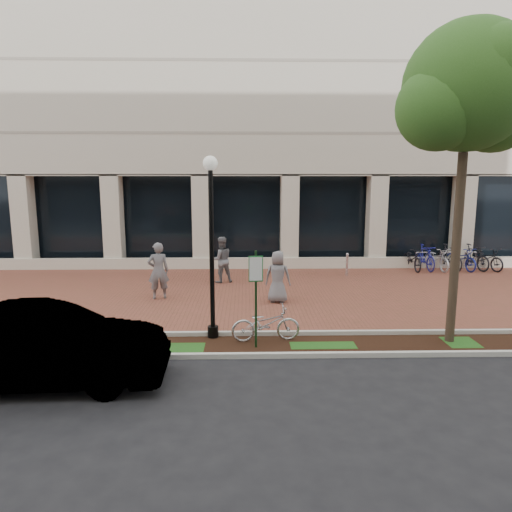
{
  "coord_description": "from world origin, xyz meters",
  "views": [
    {
      "loc": [
        -0.0,
        -15.87,
        4.05
      ],
      "look_at": [
        0.34,
        -0.8,
        1.48
      ],
      "focal_mm": 32.0,
      "sensor_mm": 36.0,
      "label": 1
    }
  ],
  "objects_px": {
    "locked_bicycle": "(266,324)",
    "pedestrian_left": "(158,271)",
    "parking_sign": "(256,287)",
    "lamppost": "(211,238)",
    "pedestrian_mid": "(221,260)",
    "bollard": "(347,264)",
    "sedan_near_curb": "(42,347)",
    "pedestrian_right": "(278,277)",
    "street_tree": "(469,96)",
    "bike_rack_cluster": "(449,258)"
  },
  "relations": [
    {
      "from": "pedestrian_mid",
      "to": "locked_bicycle",
      "type": "bearing_deg",
      "value": 84.32
    },
    {
      "from": "parking_sign",
      "to": "bollard",
      "type": "height_order",
      "value": "parking_sign"
    },
    {
      "from": "street_tree",
      "to": "parking_sign",
      "type": "bearing_deg",
      "value": -175.92
    },
    {
      "from": "pedestrian_right",
      "to": "bike_rack_cluster",
      "type": "distance_m",
      "value": 9.63
    },
    {
      "from": "lamppost",
      "to": "bike_rack_cluster",
      "type": "xyz_separation_m",
      "value": [
        9.95,
        8.63,
        -2.05
      ]
    },
    {
      "from": "bollard",
      "to": "bike_rack_cluster",
      "type": "distance_m",
      "value": 5.0
    },
    {
      "from": "bollard",
      "to": "sedan_near_curb",
      "type": "height_order",
      "value": "sedan_near_curb"
    },
    {
      "from": "street_tree",
      "to": "bollard",
      "type": "bearing_deg",
      "value": 96.71
    },
    {
      "from": "lamppost",
      "to": "locked_bicycle",
      "type": "relative_size",
      "value": 2.66
    },
    {
      "from": "pedestrian_right",
      "to": "sedan_near_curb",
      "type": "bearing_deg",
      "value": 61.21
    },
    {
      "from": "street_tree",
      "to": "pedestrian_left",
      "type": "relative_size",
      "value": 3.92
    },
    {
      "from": "street_tree",
      "to": "bollard",
      "type": "relative_size",
      "value": 7.75
    },
    {
      "from": "locked_bicycle",
      "to": "pedestrian_left",
      "type": "distance_m",
      "value": 5.45
    },
    {
      "from": "lamppost",
      "to": "bike_rack_cluster",
      "type": "bearing_deg",
      "value": 40.92
    },
    {
      "from": "bollard",
      "to": "pedestrian_mid",
      "type": "bearing_deg",
      "value": -168.27
    },
    {
      "from": "lamppost",
      "to": "street_tree",
      "type": "height_order",
      "value": "street_tree"
    },
    {
      "from": "locked_bicycle",
      "to": "sedan_near_curb",
      "type": "bearing_deg",
      "value": 111.72
    },
    {
      "from": "pedestrian_right",
      "to": "locked_bicycle",
      "type": "bearing_deg",
      "value": 92.53
    },
    {
      "from": "pedestrian_right",
      "to": "pedestrian_left",
      "type": "bearing_deg",
      "value": 3.49
    },
    {
      "from": "parking_sign",
      "to": "pedestrian_mid",
      "type": "xyz_separation_m",
      "value": [
        -1.2,
        7.08,
        -0.61
      ]
    },
    {
      "from": "locked_bicycle",
      "to": "pedestrian_right",
      "type": "relative_size",
      "value": 1.0
    },
    {
      "from": "pedestrian_left",
      "to": "pedestrian_mid",
      "type": "height_order",
      "value": "pedestrian_left"
    },
    {
      "from": "pedestrian_mid",
      "to": "pedestrian_right",
      "type": "relative_size",
      "value": 1.05
    },
    {
      "from": "parking_sign",
      "to": "bike_rack_cluster",
      "type": "xyz_separation_m",
      "value": [
        8.86,
        9.38,
        -0.98
      ]
    },
    {
      "from": "lamppost",
      "to": "sedan_near_curb",
      "type": "bearing_deg",
      "value": -139.66
    },
    {
      "from": "pedestrian_left",
      "to": "bollard",
      "type": "bearing_deg",
      "value": -168.69
    },
    {
      "from": "pedestrian_mid",
      "to": "pedestrian_right",
      "type": "xyz_separation_m",
      "value": [
        2.01,
        -2.98,
        -0.04
      ]
    },
    {
      "from": "street_tree",
      "to": "pedestrian_right",
      "type": "relative_size",
      "value": 4.41
    },
    {
      "from": "pedestrian_left",
      "to": "sedan_near_curb",
      "type": "xyz_separation_m",
      "value": [
        -1.04,
        -6.56,
        -0.18
      ]
    },
    {
      "from": "parking_sign",
      "to": "sedan_near_curb",
      "type": "bearing_deg",
      "value": -161.29
    },
    {
      "from": "bike_rack_cluster",
      "to": "street_tree",
      "type": "bearing_deg",
      "value": -121.88
    },
    {
      "from": "locked_bicycle",
      "to": "pedestrian_right",
      "type": "xyz_separation_m",
      "value": [
        0.55,
        3.64,
        0.41
      ]
    },
    {
      "from": "bollard",
      "to": "sedan_near_curb",
      "type": "distance_m",
      "value": 13.03
    },
    {
      "from": "parking_sign",
      "to": "locked_bicycle",
      "type": "height_order",
      "value": "parking_sign"
    },
    {
      "from": "pedestrian_mid",
      "to": "bollard",
      "type": "height_order",
      "value": "pedestrian_mid"
    },
    {
      "from": "parking_sign",
      "to": "lamppost",
      "type": "distance_m",
      "value": 1.7
    },
    {
      "from": "bollard",
      "to": "sedan_near_curb",
      "type": "relative_size",
      "value": 0.2
    },
    {
      "from": "parking_sign",
      "to": "locked_bicycle",
      "type": "relative_size",
      "value": 1.38
    },
    {
      "from": "lamppost",
      "to": "pedestrian_mid",
      "type": "height_order",
      "value": "lamppost"
    },
    {
      "from": "pedestrian_left",
      "to": "parking_sign",
      "type": "bearing_deg",
      "value": 109.8
    },
    {
      "from": "sedan_near_curb",
      "to": "bike_rack_cluster",
      "type": "bearing_deg",
      "value": -52.04
    },
    {
      "from": "locked_bicycle",
      "to": "pedestrian_mid",
      "type": "xyz_separation_m",
      "value": [
        -1.46,
        6.62,
        0.45
      ]
    },
    {
      "from": "street_tree",
      "to": "pedestrian_right",
      "type": "xyz_separation_m",
      "value": [
        -4.12,
        3.75,
        -5.07
      ]
    },
    {
      "from": "pedestrian_mid",
      "to": "sedan_near_curb",
      "type": "relative_size",
      "value": 0.38
    },
    {
      "from": "pedestrian_right",
      "to": "parking_sign",
      "type": "bearing_deg",
      "value": 90.0
    },
    {
      "from": "locked_bicycle",
      "to": "pedestrian_mid",
      "type": "relative_size",
      "value": 0.95
    },
    {
      "from": "bollard",
      "to": "bike_rack_cluster",
      "type": "xyz_separation_m",
      "value": [
        4.85,
        1.22,
        0.04
      ]
    },
    {
      "from": "parking_sign",
      "to": "pedestrian_mid",
      "type": "height_order",
      "value": "parking_sign"
    },
    {
      "from": "pedestrian_right",
      "to": "bollard",
      "type": "bearing_deg",
      "value": -117.04
    },
    {
      "from": "street_tree",
      "to": "locked_bicycle",
      "type": "height_order",
      "value": "street_tree"
    }
  ]
}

